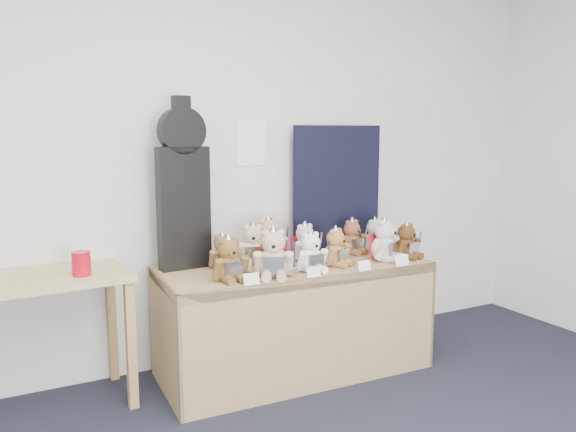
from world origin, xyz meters
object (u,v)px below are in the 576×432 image
teddy_front_end (407,242)px  teddy_back_end (375,237)px  teddy_back_right (352,238)px  side_table (40,299)px  teddy_front_centre (311,254)px  teddy_back_centre_left (269,241)px  teddy_back_centre_right (305,244)px  teddy_back_far_left (223,253)px  teddy_back_left (253,246)px  teddy_front_far_left (229,261)px  teddy_front_right (336,249)px  teddy_front_left (273,256)px  teddy_front_far_right (385,242)px  red_cup (81,264)px  guitar_case (183,186)px  display_table (299,291)px

teddy_front_end → teddy_back_end: teddy_front_end is taller
teddy_back_right → side_table: bearing=165.6°
teddy_front_centre → teddy_back_centre_left: teddy_back_centre_left is taller
teddy_back_centre_right → teddy_back_far_left: bearing=168.0°
teddy_back_left → teddy_back_centre_right: bearing=8.2°
teddy_front_end → teddy_front_far_left: bearing=166.3°
side_table → teddy_front_right: teddy_front_right is taller
side_table → teddy_front_right: size_ratio=3.53×
teddy_back_right → teddy_front_far_left: bearing=-177.3°
teddy_back_left → teddy_back_centre_left: (0.12, 0.03, 0.01)m
teddy_front_left → teddy_back_right: teddy_front_left is taller
teddy_front_centre → teddy_front_far_right: bearing=0.3°
teddy_back_centre_left → teddy_front_right: bearing=-55.2°
red_cup → teddy_back_centre_left: teddy_back_centre_left is taller
guitar_case → teddy_front_left: size_ratio=3.22×
teddy_back_end → teddy_back_far_left: 1.11m
red_cup → teddy_front_left: teddy_front_left is taller
side_table → teddy_front_centre: teddy_front_centre is taller
teddy_front_far_left → teddy_back_centre_left: 0.53m
teddy_back_right → teddy_back_far_left: size_ratio=1.10×
side_table → teddy_back_centre_left: bearing=-3.3°
teddy_back_centre_right → teddy_back_right: teddy_back_centre_right is taller
red_cup → teddy_front_end: 2.01m
teddy_front_right → teddy_back_centre_left: size_ratio=0.83×
teddy_front_right → teddy_back_right: bearing=18.3°
teddy_front_centre → side_table: bearing=163.0°
display_table → side_table: 1.48m
teddy_back_right → teddy_back_far_left: bearing=166.4°
teddy_back_far_left → display_table: bearing=-16.7°
teddy_back_right → teddy_front_end: bearing=-61.4°
teddy_front_far_left → teddy_back_far_left: size_ratio=1.16×
teddy_back_centre_left → teddy_front_left: bearing=-122.2°
teddy_back_centre_right → teddy_back_far_left: size_ratio=1.13×
display_table → teddy_back_left: bearing=137.8°
teddy_front_far_left → teddy_back_left: 0.42m
teddy_front_centre → teddy_back_centre_left: 0.38m
display_table → teddy_front_right: 0.35m
side_table → teddy_back_centre_right: (1.57, -0.10, 0.17)m
teddy_front_far_left → teddy_back_end: teddy_front_far_left is taller
teddy_front_right → teddy_front_far_right: bearing=-26.4°
side_table → guitar_case: 1.00m
teddy_front_far_right → teddy_front_end: 0.17m
teddy_front_far_left → teddy_front_centre: size_ratio=1.04×
teddy_front_centre → teddy_back_left: bearing=120.5°
teddy_front_far_left → teddy_front_centre: (0.51, -0.03, -0.00)m
red_cup → teddy_back_far_left: teddy_back_far_left is taller
teddy_front_right → teddy_front_far_right: (0.35, -0.02, 0.02)m
guitar_case → teddy_front_centre: 0.86m
teddy_front_left → teddy_front_end: bearing=26.9°
display_table → teddy_back_centre_left: bearing=113.0°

